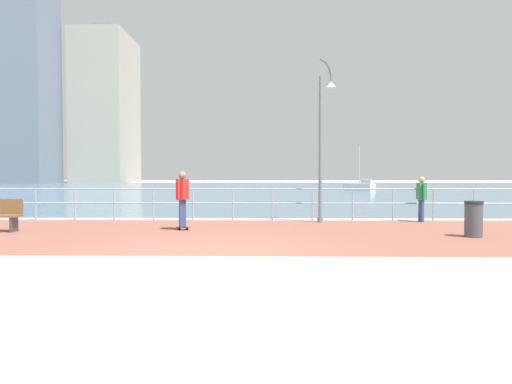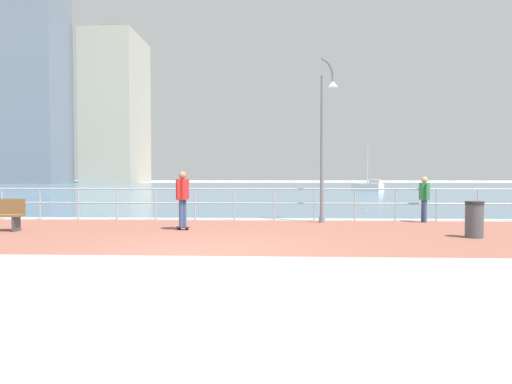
{
  "view_description": "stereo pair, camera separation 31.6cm",
  "coord_description": "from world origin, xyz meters",
  "px_view_note": "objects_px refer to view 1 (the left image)",
  "views": [
    {
      "loc": [
        1.18,
        -9.8,
        1.58
      ],
      "look_at": [
        0.88,
        3.98,
        1.1
      ],
      "focal_mm": 32.94,
      "sensor_mm": 36.0,
      "label": 1
    },
    {
      "loc": [
        1.5,
        -9.79,
        1.58
      ],
      "look_at": [
        0.88,
        3.98,
        1.1
      ],
      "focal_mm": 32.94,
      "sensor_mm": 36.0,
      "label": 2
    }
  ],
  "objects_px": {
    "lamppost": "(324,132)",
    "sailboat_blue": "(360,186)",
    "skateboarder": "(182,195)",
    "trash_bin": "(474,219)",
    "bystander": "(421,196)"
  },
  "relations": [
    {
      "from": "lamppost",
      "to": "sailboat_blue",
      "type": "bearing_deg",
      "value": 76.75
    },
    {
      "from": "skateboarder",
      "to": "trash_bin",
      "type": "height_order",
      "value": "skateboarder"
    },
    {
      "from": "trash_bin",
      "to": "sailboat_blue",
      "type": "bearing_deg",
      "value": 83.04
    },
    {
      "from": "skateboarder",
      "to": "bystander",
      "type": "height_order",
      "value": "skateboarder"
    },
    {
      "from": "bystander",
      "to": "sailboat_blue",
      "type": "xyz_separation_m",
      "value": [
        4.65,
        33.85,
        -0.45
      ]
    },
    {
      "from": "bystander",
      "to": "trash_bin",
      "type": "xyz_separation_m",
      "value": [
        0.04,
        -3.95,
        -0.44
      ]
    },
    {
      "from": "skateboarder",
      "to": "sailboat_blue",
      "type": "distance_m",
      "value": 38.47
    },
    {
      "from": "bystander",
      "to": "lamppost",
      "type": "bearing_deg",
      "value": -177.62
    },
    {
      "from": "lamppost",
      "to": "skateboarder",
      "type": "xyz_separation_m",
      "value": [
        -4.36,
        -2.44,
        -2.02
      ]
    },
    {
      "from": "lamppost",
      "to": "skateboarder",
      "type": "height_order",
      "value": "lamppost"
    },
    {
      "from": "skateboarder",
      "to": "trash_bin",
      "type": "xyz_separation_m",
      "value": [
        7.75,
        -1.37,
        -0.55
      ]
    },
    {
      "from": "lamppost",
      "to": "trash_bin",
      "type": "relative_size",
      "value": 5.92
    },
    {
      "from": "lamppost",
      "to": "skateboarder",
      "type": "bearing_deg",
      "value": -150.77
    },
    {
      "from": "lamppost",
      "to": "skateboarder",
      "type": "distance_m",
      "value": 5.39
    },
    {
      "from": "skateboarder",
      "to": "trash_bin",
      "type": "bearing_deg",
      "value": -10.06
    }
  ]
}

